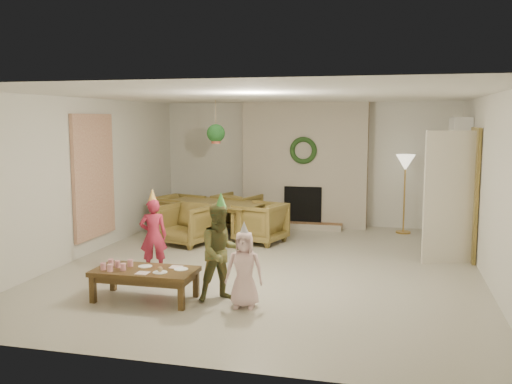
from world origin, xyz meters
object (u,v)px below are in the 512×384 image
(dining_chair_right, at_px, (260,223))
(child_red, at_px, (153,236))
(dining_chair_near, at_px, (186,225))
(coffee_table_top, at_px, (145,271))
(child_plaid, at_px, (221,252))
(dining_chair_left, at_px, (179,214))
(child_pink, at_px, (244,269))
(dining_table, at_px, (213,219))
(dining_chair_far, at_px, (237,211))

(dining_chair_right, relative_size, child_red, 0.74)
(dining_chair_near, xyz_separation_m, coffee_table_top, (0.59, -2.92, -0.01))
(child_plaid, bearing_deg, child_red, 108.46)
(dining_chair_left, relative_size, dining_chair_right, 1.00)
(dining_chair_right, bearing_deg, dining_chair_left, -90.00)
(child_red, bearing_deg, dining_chair_near, -106.47)
(child_red, relative_size, child_pink, 1.18)
(dining_table, distance_m, child_pink, 3.99)
(dining_chair_left, relative_size, child_plaid, 0.67)
(child_red, bearing_deg, coffee_table_top, 87.20)
(dining_chair_near, xyz_separation_m, dining_chair_left, (-0.53, 1.01, 0.00))
(dining_chair_near, bearing_deg, dining_table, 90.00)
(dining_table, height_order, child_red, child_red)
(child_plaid, bearing_deg, dining_chair_right, 59.88)
(dining_chair_far, relative_size, dining_chair_left, 1.00)
(dining_chair_left, xyz_separation_m, dining_chair_right, (1.74, -0.54, 0.00))
(dining_chair_far, height_order, child_plaid, child_plaid)
(coffee_table_top, bearing_deg, dining_chair_right, 79.39)
(coffee_table_top, height_order, child_red, child_red)
(dining_chair_near, distance_m, child_pink, 3.42)
(coffee_table_top, relative_size, child_red, 1.16)
(dining_chair_near, bearing_deg, coffee_table_top, -61.32)
(dining_chair_far, bearing_deg, dining_chair_left, 45.00)
(dining_chair_far, bearing_deg, dining_chair_right, 141.34)
(dining_chair_left, height_order, child_pink, child_pink)
(dining_chair_right, height_order, coffee_table_top, dining_chair_right)
(dining_table, height_order, dining_chair_right, dining_chair_right)
(dining_table, bearing_deg, dining_chair_left, -180.00)
(dining_chair_left, distance_m, coffee_table_top, 4.09)
(dining_chair_left, bearing_deg, dining_chair_right, -90.00)
(dining_chair_left, bearing_deg, dining_table, -90.00)
(dining_chair_left, relative_size, child_red, 0.74)
(dining_chair_left, bearing_deg, coffee_table_top, -146.81)
(coffee_table_top, height_order, child_plaid, child_plaid)
(coffee_table_top, bearing_deg, dining_chair_far, 91.08)
(dining_chair_far, xyz_separation_m, child_red, (-0.30, -3.29, 0.17))
(dining_chair_right, relative_size, coffee_table_top, 0.64)
(dining_chair_right, height_order, child_plaid, child_plaid)
(dining_table, xyz_separation_m, dining_chair_near, (-0.24, -0.77, 0.03))
(dining_chair_far, distance_m, dining_chair_right, 1.30)
(dining_chair_near, relative_size, dining_chair_right, 1.00)
(coffee_table_top, relative_size, child_plaid, 1.04)
(dining_chair_left, distance_m, child_red, 2.85)
(dining_table, bearing_deg, dining_chair_near, -90.00)
(child_red, height_order, child_pink, child_red)
(dining_chair_left, relative_size, child_pink, 0.88)
(child_red, distance_m, child_plaid, 1.63)
(dining_chair_far, xyz_separation_m, dining_chair_left, (-1.01, -0.53, 0.00))
(dining_chair_left, distance_m, child_pink, 4.56)
(dining_chair_far, height_order, dining_chair_left, same)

